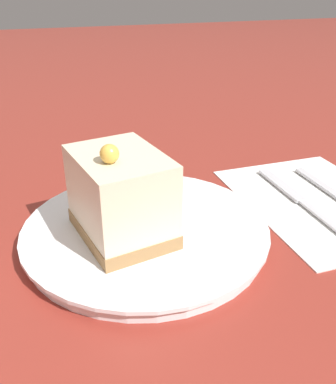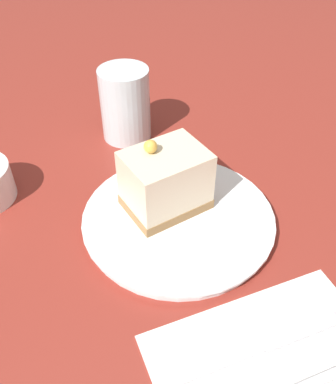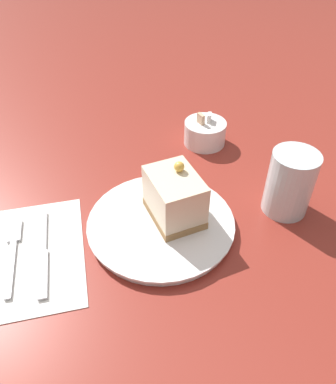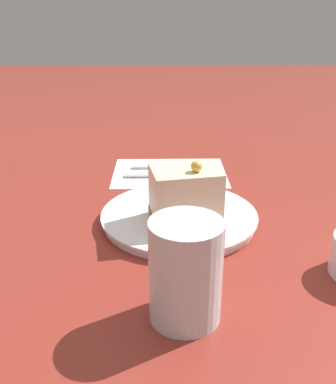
{
  "view_description": "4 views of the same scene",
  "coord_description": "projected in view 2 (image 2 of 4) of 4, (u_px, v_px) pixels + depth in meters",
  "views": [
    {
      "loc": [
        0.12,
        0.34,
        0.25
      ],
      "look_at": [
        0.0,
        -0.01,
        0.06
      ],
      "focal_mm": 40.0,
      "sensor_mm": 36.0,
      "label": 1
    },
    {
      "loc": [
        -0.35,
        0.13,
        0.41
      ],
      "look_at": [
        0.04,
        -0.02,
        0.05
      ],
      "focal_mm": 40.0,
      "sensor_mm": 36.0,
      "label": 2
    },
    {
      "loc": [
        -0.07,
        -0.47,
        0.47
      ],
      "look_at": [
        0.04,
        -0.01,
        0.07
      ],
      "focal_mm": 35.0,
      "sensor_mm": 36.0,
      "label": 3
    },
    {
      "loc": [
        0.64,
        -0.05,
        0.32
      ],
      "look_at": [
        0.03,
        -0.05,
        0.06
      ],
      "focal_mm": 40.0,
      "sensor_mm": 36.0,
      "label": 4
    }
  ],
  "objects": [
    {
      "name": "napkin",
      "position": [
        277.0,
        371.0,
        0.42
      ],
      "size": [
        0.18,
        0.24,
        0.0
      ],
      "rotation": [
        0.0,
        0.0,
        0.01
      ],
      "color": "white",
      "rests_on": "ground_plane"
    },
    {
      "name": "plate",
      "position": [
        178.0,
        220.0,
        0.57
      ],
      "size": [
        0.25,
        0.25,
        0.02
      ],
      "color": "white",
      "rests_on": "ground_plane"
    },
    {
      "name": "drinking_glass",
      "position": [
        125.0,
        104.0,
        0.69
      ],
      "size": [
        0.08,
        0.08,
        0.12
      ],
      "color": "silver",
      "rests_on": "ground_plane"
    },
    {
      "name": "ground_plane",
      "position": [
        165.0,
        242.0,
        0.55
      ],
      "size": [
        4.0,
        4.0,
        0.0
      ],
      "primitive_type": "plane",
      "color": "maroon"
    },
    {
      "name": "knife",
      "position": [
        279.0,
        341.0,
        0.44
      ],
      "size": [
        0.01,
        0.19,
        0.0
      ],
      "rotation": [
        0.0,
        0.0,
        0.0
      ],
      "color": "silver",
      "rests_on": "napkin"
    },
    {
      "name": "cake_slice",
      "position": [
        165.0,
        181.0,
        0.55
      ],
      "size": [
        0.1,
        0.12,
        0.1
      ],
      "rotation": [
        0.0,
        0.0,
        0.19
      ],
      "color": "#9E7547",
      "rests_on": "plate"
    }
  ]
}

